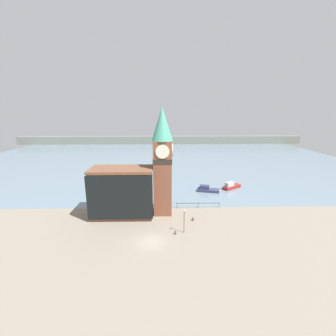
{
  "coord_description": "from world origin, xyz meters",
  "views": [
    {
      "loc": [
        1.99,
        -31.09,
        19.41
      ],
      "look_at": [
        2.84,
        7.8,
        9.85
      ],
      "focal_mm": 24.0,
      "sensor_mm": 36.0,
      "label": 1
    }
  ],
  "objects_px": {
    "pier_building": "(122,192)",
    "boat_near": "(207,189)",
    "clock_tower": "(162,159)",
    "mooring_bollard_far": "(193,219)",
    "mooring_bollard_near": "(176,232)",
    "boat_far": "(231,186)",
    "lamp_post": "(184,217)"
  },
  "relations": [
    {
      "from": "pier_building",
      "to": "mooring_bollard_near",
      "type": "height_order",
      "value": "pier_building"
    },
    {
      "from": "clock_tower",
      "to": "mooring_bollard_far",
      "type": "relative_size",
      "value": 30.89
    },
    {
      "from": "mooring_bollard_far",
      "to": "lamp_post",
      "type": "xyz_separation_m",
      "value": [
        -2.07,
        -4.21,
        2.53
      ]
    },
    {
      "from": "pier_building",
      "to": "mooring_bollard_far",
      "type": "bearing_deg",
      "value": -11.34
    },
    {
      "from": "boat_near",
      "to": "mooring_bollard_far",
      "type": "xyz_separation_m",
      "value": [
        -5.65,
        -15.83,
        -0.21
      ]
    },
    {
      "from": "pier_building",
      "to": "boat_near",
      "type": "height_order",
      "value": "pier_building"
    },
    {
      "from": "mooring_bollard_near",
      "to": "mooring_bollard_far",
      "type": "height_order",
      "value": "mooring_bollard_near"
    },
    {
      "from": "clock_tower",
      "to": "boat_far",
      "type": "distance_m",
      "value": 25.18
    },
    {
      "from": "boat_far",
      "to": "mooring_bollard_near",
      "type": "bearing_deg",
      "value": -159.19
    },
    {
      "from": "clock_tower",
      "to": "mooring_bollard_near",
      "type": "distance_m",
      "value": 13.55
    },
    {
      "from": "clock_tower",
      "to": "mooring_bollard_far",
      "type": "bearing_deg",
      "value": -32.16
    },
    {
      "from": "pier_building",
      "to": "mooring_bollard_far",
      "type": "relative_size",
      "value": 17.72
    },
    {
      "from": "boat_near",
      "to": "mooring_bollard_far",
      "type": "height_order",
      "value": "boat_near"
    },
    {
      "from": "pier_building",
      "to": "mooring_bollard_near",
      "type": "relative_size",
      "value": 16.8
    },
    {
      "from": "boat_near",
      "to": "boat_far",
      "type": "bearing_deg",
      "value": 30.83
    },
    {
      "from": "pier_building",
      "to": "boat_near",
      "type": "xyz_separation_m",
      "value": [
        18.94,
        13.17,
        -4.17
      ]
    },
    {
      "from": "pier_building",
      "to": "boat_far",
      "type": "distance_m",
      "value": 30.12
    },
    {
      "from": "mooring_bollard_near",
      "to": "boat_far",
      "type": "bearing_deg",
      "value": 54.92
    },
    {
      "from": "mooring_bollard_far",
      "to": "boat_near",
      "type": "bearing_deg",
      "value": 70.36
    },
    {
      "from": "clock_tower",
      "to": "pier_building",
      "type": "distance_m",
      "value": 9.89
    },
    {
      "from": "boat_near",
      "to": "boat_far",
      "type": "distance_m",
      "value": 7.04
    },
    {
      "from": "boat_near",
      "to": "mooring_bollard_near",
      "type": "xyz_separation_m",
      "value": [
        -9.15,
        -20.59,
        -0.18
      ]
    },
    {
      "from": "mooring_bollard_near",
      "to": "pier_building",
      "type": "bearing_deg",
      "value": 142.8
    },
    {
      "from": "boat_far",
      "to": "lamp_post",
      "type": "relative_size",
      "value": 1.32
    },
    {
      "from": "pier_building",
      "to": "boat_far",
      "type": "xyz_separation_m",
      "value": [
        25.68,
        15.2,
        -4.06
      ]
    },
    {
      "from": "clock_tower",
      "to": "mooring_bollard_far",
      "type": "xyz_separation_m",
      "value": [
        5.61,
        -3.52,
        -10.55
      ]
    },
    {
      "from": "lamp_post",
      "to": "clock_tower",
      "type": "bearing_deg",
      "value": 114.54
    },
    {
      "from": "clock_tower",
      "to": "mooring_bollard_near",
      "type": "relative_size",
      "value": 29.3
    },
    {
      "from": "clock_tower",
      "to": "mooring_bollard_near",
      "type": "xyz_separation_m",
      "value": [
        2.1,
        -8.28,
        -10.52
      ]
    },
    {
      "from": "boat_near",
      "to": "pier_building",
      "type": "bearing_deg",
      "value": -131.19
    },
    {
      "from": "clock_tower",
      "to": "mooring_bollard_far",
      "type": "height_order",
      "value": "clock_tower"
    },
    {
      "from": "boat_far",
      "to": "mooring_bollard_far",
      "type": "height_order",
      "value": "boat_far"
    }
  ]
}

